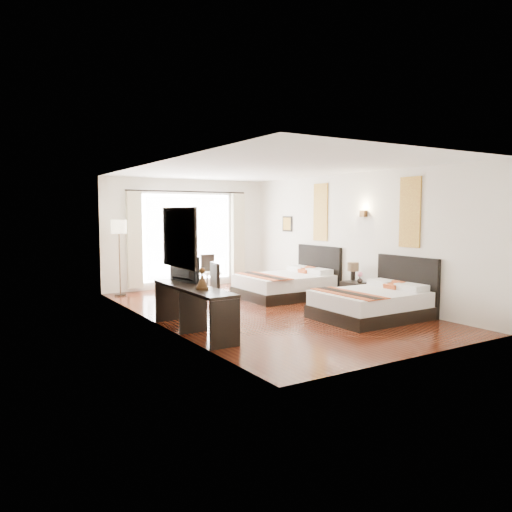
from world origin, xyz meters
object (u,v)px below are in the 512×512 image
table_lamp (353,268)px  television (180,269)px  vase (360,279)px  side_table (186,280)px  window_chair (210,278)px  bed_far (287,284)px  desk_chair (204,305)px  floor_lamp (119,232)px  fruit_bowl (186,267)px  bed_near (374,303)px  console_desk (193,310)px  nightstand (354,293)px

table_lamp → television: (-3.97, -0.04, 0.22)m
vase → side_table: bearing=123.3°
window_chair → bed_far: bearing=24.5°
desk_chair → floor_lamp: bearing=-72.3°
television → desk_chair: bearing=-110.1°
bed_far → fruit_bowl: bearing=132.1°
bed_near → fruit_bowl: size_ratio=8.37×
table_lamp → floor_lamp: size_ratio=0.22×
fruit_bowl → window_chair: (0.80, 0.30, -0.37)m
vase → desk_chair: (-3.49, 0.19, -0.24)m
table_lamp → bed_far: bearing=117.6°
console_desk → television: (0.02, 0.55, 0.61)m
bed_far → side_table: bearing=131.8°
fruit_bowl → side_table: bearing=84.9°
bed_far → console_desk: (-3.27, -1.97, 0.08)m
television → window_chair: 4.35m
bed_near → bed_far: bed_far is taller
bed_near → window_chair: 4.94m
desk_chair → side_table: size_ratio=1.78×
side_table → television: bearing=-115.3°
nightstand → window_chair: window_chair is taller
desk_chair → fruit_bowl: bearing=-96.9°
floor_lamp → window_chair: bearing=-1.7°
bed_near → television: bearing=159.0°
table_lamp → side_table: size_ratio=0.64×
vase → window_chair: 4.15m
table_lamp → fruit_bowl: (-2.41, 3.26, -0.13)m
bed_near → console_desk: size_ratio=0.89×
nightstand → bed_far: bearing=115.2°
bed_near → side_table: (-1.73, 4.57, 0.01)m
television → floor_lamp: bearing=-12.9°
vase → nightstand: bearing=78.8°
window_chair → television: bearing=-31.2°
bed_near → console_desk: bed_near is taller
floor_lamp → fruit_bowl: floor_lamp is taller
bed_far → table_lamp: (0.73, -1.39, 0.46)m
bed_near → nightstand: bed_near is taller
floor_lamp → fruit_bowl: bearing=-13.6°
table_lamp → window_chair: size_ratio=0.44×
television → fruit_bowl: television is taller
television → desk_chair: size_ratio=0.75×
console_desk → side_table: (1.58, 3.86, -0.08)m
bed_far → vase: bearing=-68.6°
nightstand → desk_chair: desk_chair is taller
nightstand → console_desk: (-3.96, -0.50, 0.14)m
desk_chair → fruit_bowl: 3.55m
nightstand → side_table: size_ratio=0.84×
fruit_bowl → desk_chair: bearing=-108.9°
desk_chair → television: bearing=4.2°
floor_lamp → bed_near: bearing=-56.6°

